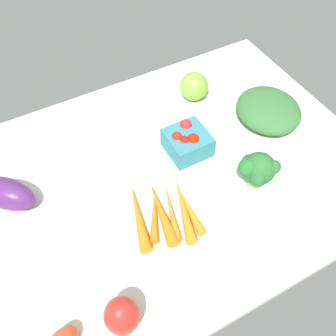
{
  "coord_description": "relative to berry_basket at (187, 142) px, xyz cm",
  "views": [
    {
      "loc": [
        -28.53,
        -52.12,
        80.22
      ],
      "look_at": [
        0.0,
        0.0,
        4.0
      ],
      "focal_mm": 41.4,
      "sensor_mm": 36.0,
      "label": 1
    }
  ],
  "objects": [
    {
      "name": "carrot_bunch",
      "position": [
        -14.86,
        -14.72,
        -2.06
      ],
      "size": [
        17.72,
        21.17,
        2.94
      ],
      "color": "orange",
      "rests_on": "tablecloth"
    },
    {
      "name": "berry_basket",
      "position": [
        0.0,
        0.0,
        0.0
      ],
      "size": [
        10.43,
        10.43,
        7.34
      ],
      "color": "teal",
      "rests_on": "tablecloth"
    },
    {
      "name": "tablecloth",
      "position": [
        -8.04,
        -4.3,
        -4.36
      ],
      "size": [
        104.0,
        76.0,
        2.0
      ],
      "primitive_type": "cube",
      "color": "silver",
      "rests_on": "ground"
    },
    {
      "name": "heirloom_tomato_green",
      "position": [
        12.26,
        17.01,
        0.81
      ],
      "size": [
        8.34,
        8.34,
        8.34
      ],
      "primitive_type": "sphere",
      "color": "#88BF3E",
      "rests_on": "tablecloth"
    },
    {
      "name": "eggplant",
      "position": [
        -45.26,
        6.04,
        0.32
      ],
      "size": [
        15.3,
        15.75,
        7.36
      ],
      "primitive_type": "ellipsoid",
      "rotation": [
        0.0,
        0.0,
        5.45
      ],
      "color": "#5B2974",
      "rests_on": "tablecloth"
    },
    {
      "name": "leafy_greens_clump",
      "position": [
        25.78,
        -0.72,
        0.02
      ],
      "size": [
        19.0,
        20.27,
        6.77
      ],
      "primitive_type": "ellipsoid",
      "rotation": [
        0.0,
        0.0,
        1.49
      ],
      "color": "#3A733A",
      "rests_on": "tablecloth"
    },
    {
      "name": "bell_pepper_red",
      "position": [
        -33.25,
        -32.52,
        1.25
      ],
      "size": [
        8.32,
        8.32,
        9.23
      ],
      "primitive_type": "ellipsoid",
      "rotation": [
        0.0,
        0.0,
        3.39
      ],
      "color": "red",
      "rests_on": "tablecloth"
    },
    {
      "name": "broccoli_head",
      "position": [
        8.49,
        -17.73,
        3.11
      ],
      "size": [
        9.38,
        9.25,
        10.57
      ],
      "color": "#9ECA87",
      "rests_on": "tablecloth"
    }
  ]
}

